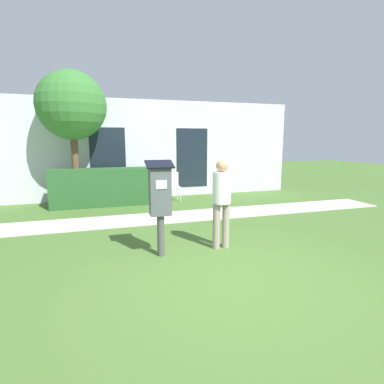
{
  "coord_description": "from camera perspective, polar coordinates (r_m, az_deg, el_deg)",
  "views": [
    {
      "loc": [
        -1.66,
        -3.49,
        1.92
      ],
      "look_at": [
        -0.2,
        1.25,
        1.05
      ],
      "focal_mm": 28.0,
      "sensor_mm": 36.0,
      "label": 1
    }
  ],
  "objects": [
    {
      "name": "hedge_row",
      "position": [
        9.12,
        -16.88,
        0.87
      ],
      "size": [
        2.8,
        0.6,
        1.1
      ],
      "color": "#285628",
      "rests_on": "ground"
    },
    {
      "name": "ground_plane",
      "position": [
        4.31,
        7.8,
        -16.56
      ],
      "size": [
        40.0,
        40.0,
        0.0
      ],
      "primitive_type": "plane",
      "color": "#476B2D"
    },
    {
      "name": "sidewalk",
      "position": [
        7.53,
        -3.83,
        -4.77
      ],
      "size": [
        12.0,
        1.1,
        0.02
      ],
      "color": "beige",
      "rests_on": "ground"
    },
    {
      "name": "outdoor_chair_middle",
      "position": [
        9.52,
        -3.74,
        1.51
      ],
      "size": [
        0.44,
        0.44,
        0.9
      ],
      "rotation": [
        0.0,
        0.0,
        -0.32
      ],
      "color": "silver",
      "rests_on": "ground"
    },
    {
      "name": "building_facade",
      "position": [
        10.19,
        -7.82,
        8.03
      ],
      "size": [
        10.0,
        0.26,
        3.2
      ],
      "color": "silver",
      "rests_on": "ground"
    },
    {
      "name": "tree",
      "position": [
        9.29,
        -21.95,
        14.94
      ],
      "size": [
        1.9,
        1.9,
        3.82
      ],
      "color": "brown",
      "rests_on": "ground"
    },
    {
      "name": "parking_meter",
      "position": [
        4.88,
        -6.1,
        -0.75
      ],
      "size": [
        0.44,
        0.31,
        1.59
      ],
      "color": "#4C4C4C",
      "rests_on": "ground"
    },
    {
      "name": "person_standing",
      "position": [
        5.26,
        5.66,
        -0.95
      ],
      "size": [
        0.32,
        0.32,
        1.58
      ],
      "rotation": [
        0.0,
        0.0,
        -0.12
      ],
      "color": "gray",
      "rests_on": "ground"
    },
    {
      "name": "outdoor_chair_left",
      "position": [
        9.4,
        -11.04,
        1.24
      ],
      "size": [
        0.44,
        0.44,
        0.9
      ],
      "rotation": [
        0.0,
        0.0,
        0.22
      ],
      "color": "silver",
      "rests_on": "ground"
    }
  ]
}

